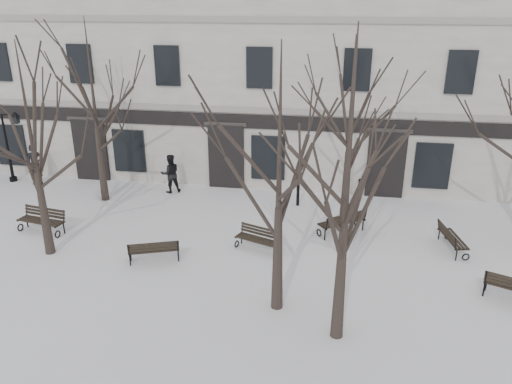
% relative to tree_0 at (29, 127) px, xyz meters
% --- Properties ---
extents(ground, '(100.00, 100.00, 0.00)m').
position_rel_tree_0_xyz_m(ground, '(8.08, -0.77, -4.38)').
color(ground, white).
rests_on(ground, ground).
extents(building, '(40.40, 10.20, 11.40)m').
position_rel_tree_0_xyz_m(building, '(8.08, 12.19, 1.14)').
color(building, beige).
rests_on(building, ground).
extents(tree_0, '(4.90, 4.90, 7.00)m').
position_rel_tree_0_xyz_m(tree_0, '(0.00, 0.00, 0.00)').
color(tree_0, black).
rests_on(tree_0, ground).
extents(tree_1, '(5.08, 5.08, 7.25)m').
position_rel_tree_0_xyz_m(tree_1, '(8.04, -1.91, 0.16)').
color(tree_1, black).
rests_on(tree_1, ground).
extents(tree_2, '(5.39, 5.39, 7.70)m').
position_rel_tree_0_xyz_m(tree_2, '(9.71, -2.93, 0.44)').
color(tree_2, black).
rests_on(tree_2, ground).
extents(tree_4, '(5.25, 5.25, 7.50)m').
position_rel_tree_0_xyz_m(tree_4, '(-0.26, 4.82, 0.31)').
color(tree_4, black).
rests_on(tree_4, ground).
extents(tree_5, '(4.91, 4.91, 7.01)m').
position_rel_tree_0_xyz_m(tree_5, '(9.86, 3.78, 0.00)').
color(tree_5, black).
rests_on(tree_5, ground).
extents(bench_0, '(1.87, 0.95, 0.90)m').
position_rel_tree_0_xyz_m(bench_0, '(-1.13, 1.48, -3.89)').
color(bench_0, black).
rests_on(bench_0, ground).
extents(bench_1, '(1.72, 1.11, 0.82)m').
position_rel_tree_0_xyz_m(bench_1, '(3.75, -0.04, -3.93)').
color(bench_1, black).
rests_on(bench_1, ground).
extents(bench_3, '(1.68, 1.10, 0.80)m').
position_rel_tree_0_xyz_m(bench_3, '(6.99, 1.36, -3.94)').
color(bench_3, black).
rests_on(bench_3, ground).
extents(bench_4, '(1.82, 1.60, 0.92)m').
position_rel_tree_0_xyz_m(bench_4, '(9.83, 3.08, -3.88)').
color(bench_4, black).
rests_on(bench_4, ground).
extents(bench_5, '(0.89, 1.71, 0.82)m').
position_rel_tree_0_xyz_m(bench_5, '(13.51, 2.46, -3.93)').
color(bench_5, black).
rests_on(bench_5, ground).
extents(lamp_post, '(1.05, 0.39, 3.34)m').
position_rel_tree_0_xyz_m(lamp_post, '(-5.35, 6.29, -2.44)').
color(lamp_post, black).
rests_on(lamp_post, ground).
extents(bollard_a, '(0.16, 0.16, 1.21)m').
position_rel_tree_0_xyz_m(bollard_a, '(7.98, 5.53, -3.73)').
color(bollard_a, black).
rests_on(bollard_a, ground).
extents(bollard_b, '(0.13, 0.13, 0.99)m').
position_rel_tree_0_xyz_m(bollard_b, '(10.50, 6.48, -3.85)').
color(bollard_b, black).
rests_on(bollard_b, ground).
extents(pedestrian_a, '(0.82, 0.73, 1.88)m').
position_rel_tree_0_xyz_m(pedestrian_a, '(-4.23, 6.15, -4.38)').
color(pedestrian_a, black).
rests_on(pedestrian_a, ground).
extents(pedestrian_b, '(1.06, 0.99, 1.75)m').
position_rel_tree_0_xyz_m(pedestrian_b, '(2.27, 6.13, -4.38)').
color(pedestrian_b, black).
rests_on(pedestrian_b, ground).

